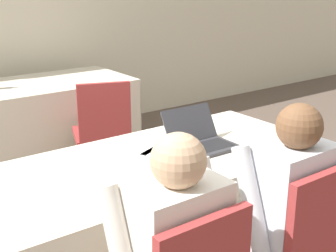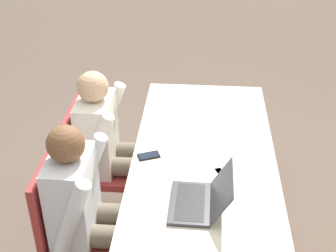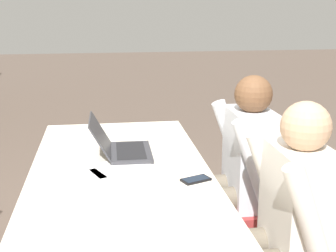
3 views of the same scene
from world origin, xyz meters
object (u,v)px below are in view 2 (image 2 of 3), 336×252
chair_near_left (96,160)px  person_checkered_shirt (109,141)px  person_white_shirt (87,205)px  cell_phone (149,156)px  chair_near_right (72,226)px  laptop (199,199)px

chair_near_left → person_checkered_shirt: 0.19m
person_white_shirt → cell_phone: bearing=-39.3°
chair_near_right → person_checkered_shirt: person_checkered_shirt is taller
laptop → person_checkered_shirt: bearing=-137.6°
cell_phone → laptop: bearing=14.7°
laptop → chair_near_right: size_ratio=0.39×
cell_phone → person_white_shirt: bearing=-61.4°
laptop → person_checkered_shirt: (-0.70, -0.62, -0.13)m
laptop → chair_near_left: bearing=-133.1°
chair_near_right → person_checkered_shirt: size_ratio=0.77×
laptop → cell_phone: laptop is taller
laptop → person_checkered_shirt: person_checkered_shirt is taller
person_checkered_shirt → chair_near_right: bearing=171.0°
person_checkered_shirt → person_white_shirt: (0.65, 0.00, 0.00)m
cell_phone → person_white_shirt: person_white_shirt is taller
laptop → chair_near_left: (-0.70, -0.72, -0.29)m
chair_near_left → laptop: bearing=-134.2°
person_checkered_shirt → person_white_shirt: bearing=-180.0°
chair_near_left → chair_near_right: 0.65m
person_checkered_shirt → person_white_shirt: 0.65m
laptop → cell_phone: (-0.42, -0.31, -0.04)m
chair_near_right → person_white_shirt: (0.00, 0.10, 0.16)m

